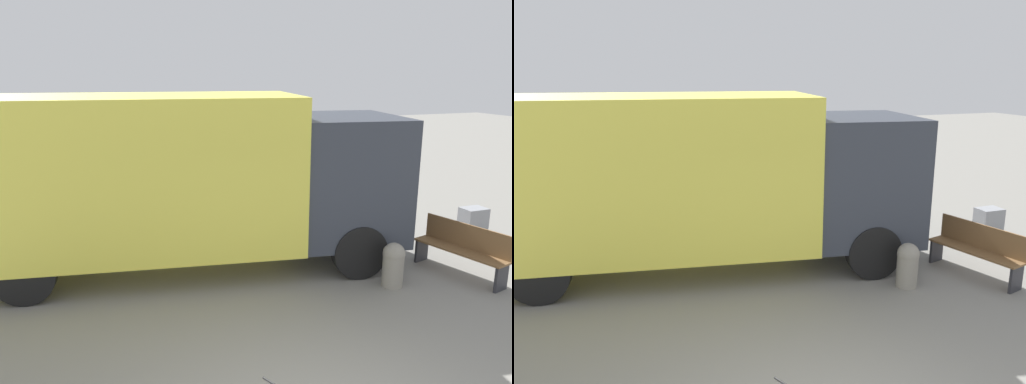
% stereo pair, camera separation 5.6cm
% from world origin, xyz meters
% --- Properties ---
extents(delivery_truck, '(8.37, 3.56, 3.25)m').
position_xyz_m(delivery_truck, '(-0.36, 5.25, 1.80)').
color(delivery_truck, '#EAE04C').
rests_on(delivery_truck, ground).
extents(park_bench, '(0.81, 1.79, 0.94)m').
position_xyz_m(park_bench, '(4.45, 3.22, 0.52)').
color(park_bench, brown).
rests_on(park_bench, ground).
extents(bollard_near_bench, '(0.38, 0.38, 0.79)m').
position_xyz_m(bollard_near_bench, '(2.95, 3.21, 0.42)').
color(bollard_near_bench, gray).
rests_on(bollard_near_bench, ground).
extents(utility_box, '(0.53, 0.38, 0.77)m').
position_xyz_m(utility_box, '(5.91, 4.54, 0.39)').
color(utility_box, gray).
rests_on(utility_box, ground).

